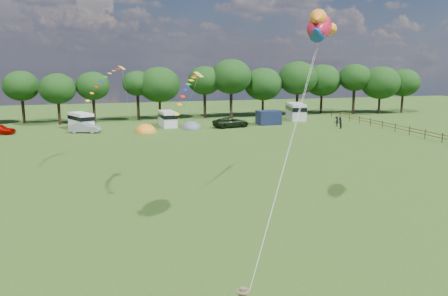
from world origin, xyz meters
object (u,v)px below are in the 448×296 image
object	(u,v)px
campervan_d	(296,111)
walker_a	(340,123)
car_d	(231,122)
tent_orange	(146,132)
walker_b	(337,121)
campervan_b	(81,120)
tent_greyblue	(191,129)
fish_kite	(319,27)
campervan_c	(168,118)
car_b	(85,128)

from	to	relation	value
campervan_d	walker_a	size ratio (longest dim) A/B	3.55
car_d	tent_orange	distance (m)	13.08
campervan_d	walker_a	bearing A→B (deg)	-159.92
walker_a	walker_b	xyz separation A→B (m)	(0.80, 2.28, -0.07)
tent_orange	campervan_b	bearing A→B (deg)	146.76
tent_orange	tent_greyblue	distance (m)	7.08
car_d	walker_b	xyz separation A→B (m)	(15.85, -3.44, 0.01)
tent_greyblue	fish_kite	bearing A→B (deg)	-91.16
campervan_c	campervan_d	size ratio (longest dim) A/B	0.81
tent_greyblue	fish_kite	world-z (taller)	fish_kite
car_b	walker_a	world-z (taller)	walker_a
tent_orange	walker_a	world-z (taller)	walker_a
car_b	car_d	size ratio (longest dim) A/B	0.70
walker_b	tent_orange	bearing A→B (deg)	-33.62
campervan_b	tent_greyblue	world-z (taller)	campervan_b
car_b	tent_greyblue	size ratio (longest dim) A/B	1.20
campervan_c	tent_greyblue	bearing A→B (deg)	-141.63
campervan_d	walker_a	distance (m)	11.69
campervan_c	tent_greyblue	distance (m)	4.69
tent_orange	walker_b	xyz separation A→B (m)	(28.79, -1.68, 0.76)
car_b	tent_orange	size ratio (longest dim) A/B	1.18
car_d	walker_a	bearing A→B (deg)	-121.87
car_d	walker_a	xyz separation A→B (m)	(15.05, -5.72, 0.09)
campervan_b	walker_b	xyz separation A→B (m)	(37.62, -7.47, -0.51)
campervan_c	walker_a	size ratio (longest dim) A/B	2.87
car_b	walker_a	bearing A→B (deg)	-82.83
car_d	tent_greyblue	bearing A→B (deg)	78.42
campervan_d	fish_kite	bearing A→B (deg)	167.79
car_d	car_b	bearing A→B (deg)	78.37
campervan_c	walker_a	world-z (taller)	campervan_c
campervan_c	campervan_d	bearing A→B (deg)	-87.41
campervan_d	walker_b	world-z (taller)	campervan_d
car_d	campervan_c	bearing A→B (deg)	58.39
campervan_d	campervan_b	bearing A→B (deg)	104.28
car_d	campervan_b	size ratio (longest dim) A/B	1.05
campervan_d	walker_b	distance (m)	9.64
car_d	campervan_c	size ratio (longest dim) A/B	1.15
campervan_c	walker_a	bearing A→B (deg)	-114.25
fish_kite	walker_b	distance (m)	44.79
car_d	tent_greyblue	xyz separation A→B (m)	(-6.10, 0.06, -0.75)
fish_kite	campervan_b	bearing A→B (deg)	51.29
car_b	car_d	bearing A→B (deg)	-74.09
fish_kite	walker_a	world-z (taller)	fish_kite
tent_orange	fish_kite	bearing A→B (deg)	-81.17
walker_b	campervan_d	bearing A→B (deg)	-104.75
campervan_c	tent_orange	world-z (taller)	campervan_c
fish_kite	car_b	bearing A→B (deg)	52.09
car_d	campervan_c	world-z (taller)	campervan_c
car_d	campervan_b	bearing A→B (deg)	68.47
car_d	walker_b	distance (m)	16.22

